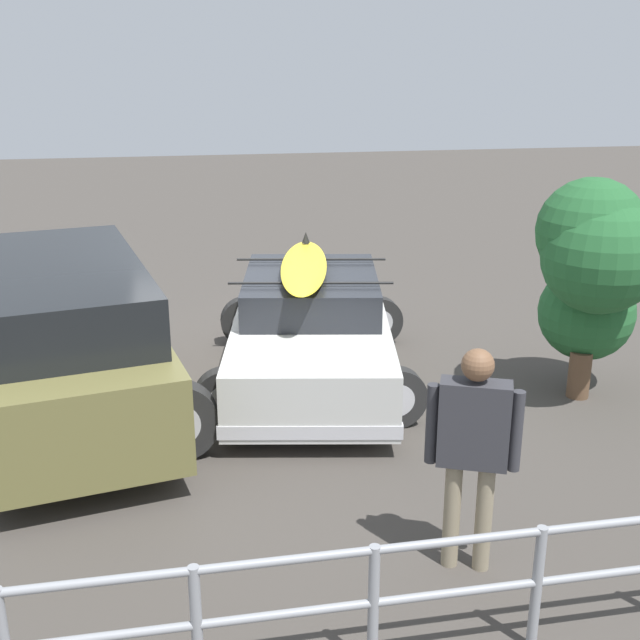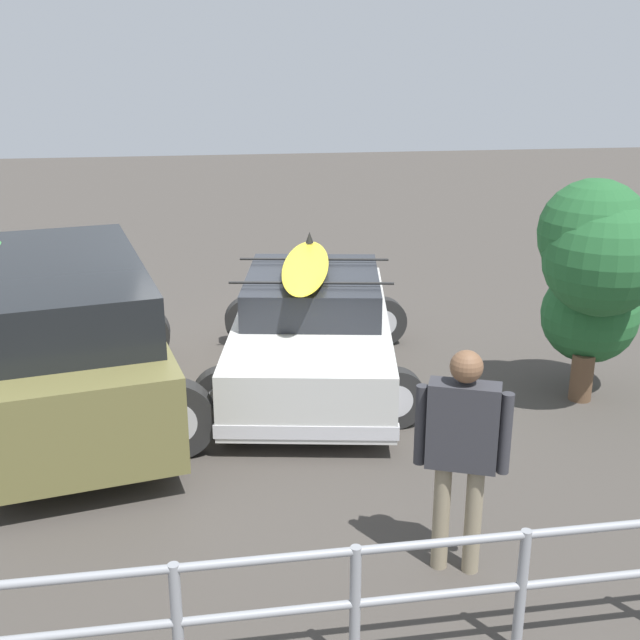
# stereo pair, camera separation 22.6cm
# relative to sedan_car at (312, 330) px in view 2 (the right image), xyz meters

# --- Properties ---
(ground_plane) EXTENTS (44.00, 44.00, 0.02)m
(ground_plane) POSITION_rel_sedan_car_xyz_m (0.79, -0.09, -0.63)
(ground_plane) COLOR #423D38
(ground_plane) RESTS_ON ground
(sedan_car) EXTENTS (2.81, 4.26, 1.55)m
(sedan_car) POSITION_rel_sedan_car_xyz_m (0.00, 0.00, 0.00)
(sedan_car) COLOR silver
(sedan_car) RESTS_ON ground
(suv_car) EXTENTS (3.04, 4.59, 1.71)m
(suv_car) POSITION_rel_sedan_car_xyz_m (2.70, 0.62, 0.27)
(suv_car) COLOR brown
(suv_car) RESTS_ON ground
(person_bystander) EXTENTS (0.64, 0.37, 1.76)m
(person_bystander) POSITION_rel_sedan_car_xyz_m (-0.55, 3.83, 0.44)
(person_bystander) COLOR gray
(person_bystander) RESTS_ON ground
(railing_fence) EXTENTS (7.63, 0.16, 0.91)m
(railing_fence) POSITION_rel_sedan_car_xyz_m (-1.22, 4.73, -0.03)
(railing_fence) COLOR gray
(railing_fence) RESTS_ON ground
(bush_near_left) EXTENTS (1.44, 1.73, 2.50)m
(bush_near_left) POSITION_rel_sedan_car_xyz_m (-2.93, 1.08, 0.94)
(bush_near_left) COLOR brown
(bush_near_left) RESTS_ON ground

